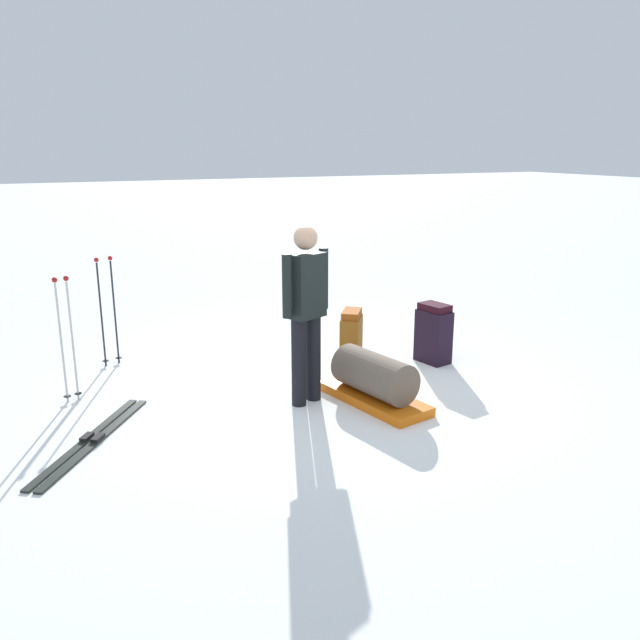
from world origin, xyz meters
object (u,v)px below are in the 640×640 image
Objects in this scene: backpack_large_dark at (351,340)px; ski_poles_planted_near at (66,333)px; skier_standing at (306,306)px; backpack_bright at (433,334)px; ski_pair_near at (93,440)px; ski_poles_planted_far at (107,306)px; gear_sled at (374,381)px.

ski_poles_planted_near is (2.89, -0.30, 0.36)m from backpack_large_dark.
skier_standing is 1.95m from backpack_bright.
backpack_large_dark is at bearing -13.61° from backpack_bright.
backpack_bright is 3.88m from ski_poles_planted_near.
ski_pair_near is 2.94m from backpack_large_dark.
ski_pair_near is 3.81m from backpack_bright.
ski_pair_near is at bearing 93.54° from ski_poles_planted_near.
skier_standing reaches higher than ski_pair_near.
skier_standing is 1.27m from backpack_large_dark.
ski_poles_planted_far is (3.32, -1.47, 0.35)m from backpack_bright.
skier_standing is 2.59× the size of backpack_large_dark.
ski_poles_planted_near is at bearing -7.80° from backpack_bright.
backpack_bright is at bearing 156.15° from ski_poles_planted_far.
backpack_large_dark is 0.96m from backpack_bright.
ski_poles_planted_far reaches higher than ski_poles_planted_near.
gear_sled reaches higher than ski_pair_near.
backpack_large_dark is 1.03m from gear_sled.
skier_standing is 2.28m from ski_poles_planted_near.
backpack_bright reaches higher than ski_pair_near.
ski_poles_planted_near is 1.00× the size of ski_poles_planted_far.
gear_sled is at bearing 173.71° from ski_pair_near.
gear_sled is at bearing 152.87° from skier_standing.
backpack_bright is at bearing -172.67° from ski_pair_near.
ski_pair_near is (1.98, 0.01, -0.94)m from skier_standing.
ski_poles_planted_far is at bearing -46.64° from gear_sled.
backpack_large_dark is at bearing -165.92° from ski_pair_near.
ski_pair_near is at bearing 0.41° from skier_standing.
ski_poles_planted_near is 0.98× the size of gear_sled.
ski_pair_near is at bearing 7.33° from backpack_bright.
ski_poles_planted_near is at bearing -26.26° from gear_sled.
skier_standing is 0.98m from gear_sled.
backpack_bright is 0.54× the size of gear_sled.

